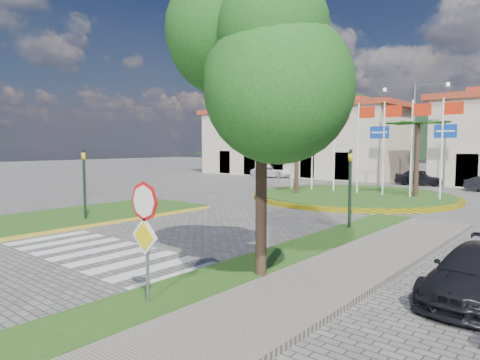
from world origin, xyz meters
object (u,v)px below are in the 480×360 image
Objects in this scene: stop_sign at (145,224)px; white_van at (271,172)px; deciduous_tree at (262,69)px; car_dark_a at (420,177)px; roundabout_island at (353,195)px; car_side_right at (479,274)px.

stop_sign reaches higher than white_van.
stop_sign is 4.59m from deciduous_tree.
car_dark_a is at bearing 98.01° from stop_sign.
roundabout_island is 3.26× the size of car_dark_a.
car_dark_a is at bearing -101.03° from white_van.
deciduous_tree is 1.74× the size of car_dark_a.
car_side_right is (24.20, -25.93, -0.01)m from white_van.
car_side_right is (4.42, 2.00, -4.60)m from deciduous_tree.
deciduous_tree is at bearing -159.18° from white_van.
white_van is 1.06× the size of car_side_right.
white_van is 14.72m from car_dark_a.
car_side_right is at bearing -151.47° from white_van.
roundabout_island is at bearing 127.90° from car_side_right.
roundabout_island is at bearing 103.73° from stop_sign.
deciduous_tree reaches higher than roundabout_island.
deciduous_tree reaches higher than car_dark_a.
roundabout_island is 3.01× the size of white_van.
white_van is (-19.18, 30.96, -1.20)m from stop_sign.
roundabout_island is at bearing 173.10° from car_dark_a.
stop_sign is 0.63× the size of white_van.
stop_sign is 32.18m from car_dark_a.
stop_sign is 36.44m from white_van.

